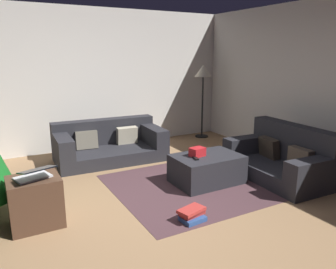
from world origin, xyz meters
TOP-DOWN VIEW (x-y plane):
  - ground_plane at (0.00, 0.00)m, footprint 6.40×6.40m
  - rear_partition at (0.00, 3.14)m, footprint 6.40×0.12m
  - couch_left at (0.30, 2.25)m, footprint 1.84×1.04m
  - couch_right at (2.25, 0.17)m, footprint 0.93×1.57m
  - ottoman at (1.15, 0.53)m, footprint 0.94×0.64m
  - gift_box at (1.02, 0.58)m, footprint 0.22×0.18m
  - tv_remote at (0.93, 0.49)m, footprint 0.09×0.17m
  - side_table at (-1.13, 0.43)m, footprint 0.52×0.44m
  - laptop at (-1.11, 0.38)m, footprint 0.42×0.43m
  - book_stack at (0.37, -0.29)m, footprint 0.33×0.25m
  - corner_lamp at (2.59, 2.74)m, footprint 0.36×0.36m
  - area_rug at (1.15, 0.53)m, footprint 2.60×2.00m

SIDE VIEW (x-z plane):
  - ground_plane at x=0.00m, z-range 0.00..0.00m
  - area_rug at x=1.15m, z-range 0.00..0.01m
  - book_stack at x=0.37m, z-range 0.00..0.14m
  - ottoman at x=1.15m, z-range 0.00..0.40m
  - couch_left at x=0.30m, z-range -0.07..0.58m
  - side_table at x=-1.13m, z-range 0.00..0.53m
  - couch_right at x=2.25m, z-range -0.10..0.67m
  - tv_remote at x=0.93m, z-range 0.40..0.42m
  - gift_box at x=1.02m, z-range 0.40..0.52m
  - laptop at x=-1.11m, z-range 0.50..0.66m
  - rear_partition at x=0.00m, z-range 0.00..2.60m
  - corner_lamp at x=2.59m, z-range 0.54..2.08m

